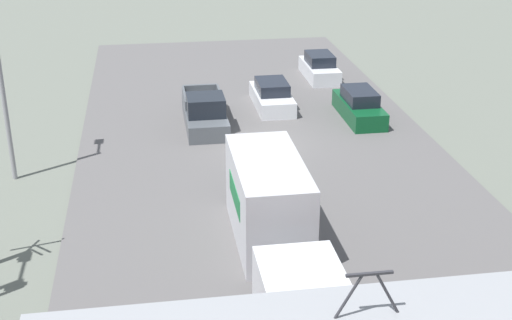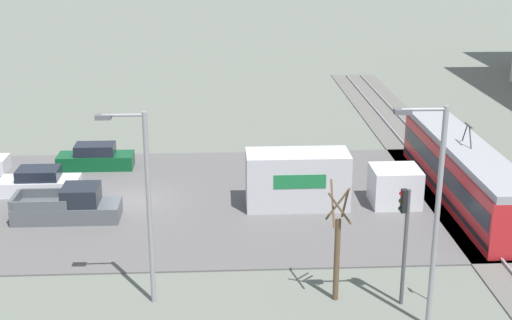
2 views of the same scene
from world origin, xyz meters
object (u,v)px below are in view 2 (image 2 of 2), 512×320
object	(u,v)px
traffic_light_pole	(404,231)
no_parking_sign	(434,269)
box_truck	(321,181)
pickup_truck	(69,207)
sedan_car_1	(39,183)
street_tree	(337,248)
street_lamp_near_crossing	(433,206)
light_rail_tram	(464,172)
street_lamp_mid_block	(143,196)
sedan_car_2	(96,158)

from	to	relation	value
traffic_light_pole	no_parking_sign	bearing A→B (deg)	94.37
box_truck	pickup_truck	world-z (taller)	box_truck
sedan_car_1	street_tree	bearing A→B (deg)	-130.43
street_tree	street_lamp_near_crossing	world-z (taller)	street_lamp_near_crossing
light_rail_tram	pickup_truck	world-z (taller)	light_rail_tram
street_tree	box_truck	bearing A→B (deg)	175.61
street_tree	street_lamp_mid_block	world-z (taller)	street_lamp_mid_block
traffic_light_pole	street_lamp_near_crossing	distance (m)	2.53
light_rail_tram	street_tree	size ratio (longest dim) A/B	3.05
sedan_car_2	street_lamp_mid_block	world-z (taller)	street_lamp_mid_block
sedan_car_1	street_lamp_mid_block	distance (m)	15.24
street_tree	street_lamp_near_crossing	distance (m)	4.67
street_lamp_near_crossing	traffic_light_pole	bearing A→B (deg)	-163.65
sedan_car_1	no_parking_sign	size ratio (longest dim) A/B	1.83
sedan_car_2	street_tree	bearing A→B (deg)	-143.69
light_rail_tram	traffic_light_pole	world-z (taller)	traffic_light_pole
sedan_car_1	street_lamp_mid_block	world-z (taller)	street_lamp_mid_block
sedan_car_1	sedan_car_2	xyz separation A→B (m)	(-4.26, 2.53, 0.04)
pickup_truck	traffic_light_pole	world-z (taller)	traffic_light_pole
sedan_car_1	no_parking_sign	xyz separation A→B (m)	(13.29, 19.09, 0.81)
sedan_car_2	no_parking_sign	world-z (taller)	no_parking_sign
street_lamp_near_crossing	box_truck	bearing A→B (deg)	-169.48
street_tree	no_parking_sign	world-z (taller)	street_tree
light_rail_tram	box_truck	world-z (taller)	light_rail_tram
sedan_car_1	street_lamp_near_crossing	xyz separation A→B (m)	(15.13, 18.21, 4.35)
pickup_truck	street_lamp_near_crossing	bearing A→B (deg)	54.61
pickup_truck	street_lamp_mid_block	size ratio (longest dim) A/B	0.68
sedan_car_2	street_tree	world-z (taller)	street_tree
light_rail_tram	traffic_light_pole	xyz separation A→B (m)	(11.31, -6.34, 1.66)
light_rail_tram	box_truck	distance (m)	8.16
pickup_truck	street_lamp_near_crossing	distance (m)	19.76
sedan_car_1	light_rail_tram	bearing A→B (deg)	-94.96
street_lamp_mid_block	sedan_car_2	bearing A→B (deg)	-164.02
street_tree	street_lamp_mid_block	bearing A→B (deg)	-91.28
sedan_car_1	street_lamp_mid_block	xyz separation A→B (m)	(12.72, 7.39, 3.99)
pickup_truck	street_lamp_mid_block	world-z (taller)	street_lamp_mid_block
no_parking_sign	street_tree	bearing A→B (deg)	-95.81
light_rail_tram	no_parking_sign	xyz separation A→B (m)	(11.20, -4.96, -0.12)
box_truck	no_parking_sign	bearing A→B (deg)	16.76
street_tree	street_lamp_near_crossing	bearing A→B (deg)	53.98
box_truck	street_lamp_near_crossing	world-z (taller)	street_lamp_near_crossing
pickup_truck	traffic_light_pole	xyz separation A→B (m)	(9.44, 15.22, 2.51)
sedan_car_1	no_parking_sign	bearing A→B (deg)	-124.86
traffic_light_pole	street_lamp_near_crossing	world-z (taller)	street_lamp_near_crossing
street_lamp_near_crossing	no_parking_sign	size ratio (longest dim) A/B	3.56
light_rail_tram	no_parking_sign	bearing A→B (deg)	-23.87
sedan_car_2	street_lamp_near_crossing	size ratio (longest dim) A/B	0.54
box_truck	sedan_car_1	xyz separation A→B (m)	(-2.74, -15.91, -0.81)
sedan_car_1	street_tree	xyz separation A→B (m)	(12.89, 15.13, 1.65)
box_truck	traffic_light_pole	distance (m)	10.95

